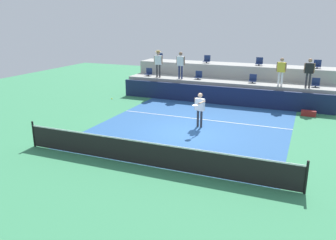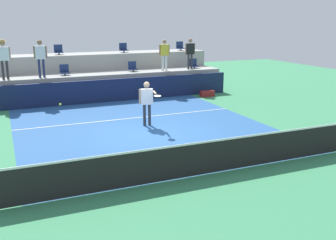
{
  "view_description": "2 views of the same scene",
  "coord_description": "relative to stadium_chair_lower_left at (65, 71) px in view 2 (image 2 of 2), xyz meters",
  "views": [
    {
      "loc": [
        4.97,
        -14.12,
        5.06
      ],
      "look_at": [
        -0.41,
        -1.22,
        0.91
      ],
      "focal_mm": 36.67,
      "sensor_mm": 36.0,
      "label": 1
    },
    {
      "loc": [
        -4.61,
        -12.34,
        3.95
      ],
      "look_at": [
        0.03,
        -1.47,
        0.86
      ],
      "focal_mm": 41.69,
      "sensor_mm": 36.0,
      "label": 2
    }
  ],
  "objects": [
    {
      "name": "ground_plane",
      "position": [
        1.77,
        -7.23,
        -1.46
      ],
      "size": [
        40.0,
        40.0,
        0.0
      ],
      "primitive_type": "plane",
      "color": "#388456"
    },
    {
      "name": "court_inner_paint",
      "position": [
        1.77,
        -6.23,
        -1.46
      ],
      "size": [
        9.0,
        10.0,
        0.01
      ],
      "primitive_type": "cube",
      "color": "#285693",
      "rests_on": "ground_plane"
    },
    {
      "name": "court_service_line",
      "position": [
        1.77,
        -4.83,
        -1.46
      ],
      "size": [
        9.0,
        0.06,
        0.0
      ],
      "primitive_type": "cube",
      "color": "white",
      "rests_on": "ground_plane"
    },
    {
      "name": "tennis_net",
      "position": [
        1.77,
        -11.23,
        -0.97
      ],
      "size": [
        10.48,
        0.08,
        1.07
      ],
      "color": "black",
      "rests_on": "ground_plane"
    },
    {
      "name": "sponsor_backboard",
      "position": [
        1.77,
        -1.23,
        -0.91
      ],
      "size": [
        13.0,
        0.16,
        1.1
      ],
      "primitive_type": "cube",
      "color": "#141E42",
      "rests_on": "ground_plane"
    },
    {
      "name": "seating_tier_lower",
      "position": [
        1.77,
        0.07,
        -0.84
      ],
      "size": [
        13.0,
        1.8,
        1.25
      ],
      "primitive_type": "cube",
      "color": "#9E9E99",
      "rests_on": "ground_plane"
    },
    {
      "name": "seating_tier_upper",
      "position": [
        1.77,
        1.87,
        -0.41
      ],
      "size": [
        13.0,
        1.8,
        2.1
      ],
      "primitive_type": "cube",
      "color": "#9E9E99",
      "rests_on": "ground_plane"
    },
    {
      "name": "stadium_chair_lower_left",
      "position": [
        0.0,
        0.0,
        0.0
      ],
      "size": [
        0.44,
        0.4,
        0.52
      ],
      "color": "#2D2D33",
      "rests_on": "seating_tier_lower"
    },
    {
      "name": "stadium_chair_lower_right",
      "position": [
        3.51,
        0.0,
        0.0
      ],
      "size": [
        0.44,
        0.4,
        0.52
      ],
      "color": "#2D2D33",
      "rests_on": "seating_tier_lower"
    },
    {
      "name": "stadium_chair_lower_far_right",
      "position": [
        7.1,
        0.0,
        0.0
      ],
      "size": [
        0.44,
        0.4,
        0.52
      ],
      "color": "#2D2D33",
      "rests_on": "seating_tier_lower"
    },
    {
      "name": "stadium_chair_upper_left",
      "position": [
        0.02,
        1.8,
        0.85
      ],
      "size": [
        0.44,
        0.4,
        0.52
      ],
      "color": "#2D2D33",
      "rests_on": "seating_tier_upper"
    },
    {
      "name": "stadium_chair_upper_right",
      "position": [
        3.58,
        1.8,
        0.85
      ],
      "size": [
        0.44,
        0.4,
        0.52
      ],
      "color": "#2D2D33",
      "rests_on": "seating_tier_upper"
    },
    {
      "name": "stadium_chair_upper_far_right",
      "position": [
        7.09,
        1.8,
        0.85
      ],
      "size": [
        0.44,
        0.4,
        0.52
      ],
      "color": "#2D2D33",
      "rests_on": "seating_tier_upper"
    },
    {
      "name": "tennis_player",
      "position": [
        2.05,
        -6.16,
        -0.44
      ],
      "size": [
        0.58,
        1.26,
        1.68
      ],
      "color": "#2D2D33",
      "rests_on": "ground_plane"
    },
    {
      "name": "spectator_with_hat",
      "position": [
        -2.7,
        -0.38,
        0.89
      ],
      "size": [
        0.61,
        0.47,
        1.79
      ],
      "color": "#2D2D33",
      "rests_on": "seating_tier_lower"
    },
    {
      "name": "spectator_leaning_on_rail",
      "position": [
        -1.11,
        -0.38,
        0.84
      ],
      "size": [
        0.61,
        0.25,
        1.74
      ],
      "color": "navy",
      "rests_on": "seating_tier_lower"
    },
    {
      "name": "spectator_in_white",
      "position": [
        5.16,
        -0.38,
        0.76
      ],
      "size": [
        0.58,
        0.24,
        1.64
      ],
      "color": "white",
      "rests_on": "seating_tier_lower"
    },
    {
      "name": "spectator_in_grey",
      "position": [
        6.67,
        -0.38,
        0.78
      ],
      "size": [
        0.58,
        0.22,
        1.66
      ],
      "color": "#2D2D33",
      "rests_on": "seating_tier_lower"
    },
    {
      "name": "tennis_ball",
      "position": [
        -1.4,
        -8.4,
        0.12
      ],
      "size": [
        0.07,
        0.07,
        0.07
      ],
      "color": "#CCE033"
    },
    {
      "name": "equipment_bag",
      "position": [
        6.9,
        -1.99,
        -1.31
      ],
      "size": [
        0.76,
        0.28,
        0.3
      ],
      "primitive_type": "cube",
      "color": "maroon",
      "rests_on": "ground_plane"
    }
  ]
}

